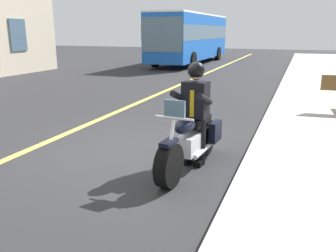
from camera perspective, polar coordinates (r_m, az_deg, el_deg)
name	(u,v)px	position (r m, az deg, el deg)	size (l,w,h in m)	color
ground_plane	(136,153)	(6.69, -5.21, -4.34)	(80.00, 80.00, 0.00)	#28282B
lane_center_stripe	(49,141)	(7.74, -18.69, -2.35)	(60.00, 0.16, 0.01)	#E5DB4C
motorcycle_main	(191,141)	(5.85, 3.66, -2.50)	(2.22, 0.69, 1.26)	black
rider_main	(195,105)	(5.88, 4.40, 3.44)	(0.65, 0.58, 1.74)	black
bus_far	(191,36)	(25.31, 3.74, 14.34)	(11.05, 2.70, 3.30)	blue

